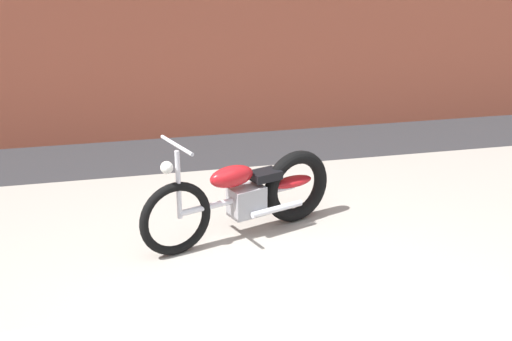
# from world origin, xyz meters

# --- Properties ---
(ground_plane) EXTENTS (80.00, 80.00, 0.00)m
(ground_plane) POSITION_xyz_m (0.00, 0.00, 0.00)
(ground_plane) COLOR #2D2D30
(sidewalk_slab) EXTENTS (36.00, 3.50, 0.01)m
(sidewalk_slab) POSITION_xyz_m (0.00, 1.75, 0.00)
(sidewalk_slab) COLOR #9E998E
(sidewalk_slab) RESTS_ON ground
(motorcycle_red) EXTENTS (1.93, 0.88, 1.03)m
(motorcycle_red) POSITION_xyz_m (0.08, 1.71, 0.40)
(motorcycle_red) COLOR black
(motorcycle_red) RESTS_ON ground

